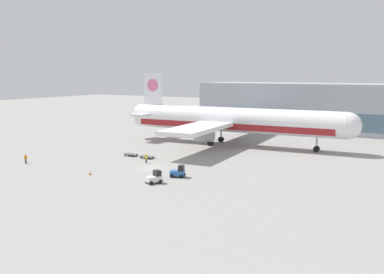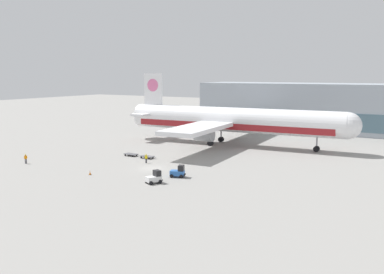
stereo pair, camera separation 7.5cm
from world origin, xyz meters
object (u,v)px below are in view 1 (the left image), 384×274
at_px(baggage_tug_mid, 178,172).
at_px(baggage_dolly_lead, 131,154).
at_px(baggage_tug_foreground, 155,178).
at_px(ground_crew_far, 146,158).
at_px(airplane_main, 229,121).
at_px(ground_crew_near, 26,158).
at_px(baggage_dolly_second, 147,156).
at_px(traffic_cone_near, 90,173).

distance_m(baggage_tug_mid, baggage_dolly_lead, 20.93).
relative_size(baggage_tug_foreground, ground_crew_far, 1.55).
xyz_separation_m(airplane_main, baggage_tug_mid, (7.11, -33.25, -4.96)).
height_order(ground_crew_near, ground_crew_far, ground_crew_near).
bearing_deg(baggage_dolly_lead, ground_crew_far, -26.72).
distance_m(baggage_dolly_second, ground_crew_near, 23.07).
bearing_deg(baggage_tug_mid, traffic_cone_near, -175.81).
bearing_deg(ground_crew_near, baggage_tug_mid, -46.33).
distance_m(airplane_main, ground_crew_far, 27.81).
relative_size(baggage_dolly_second, ground_crew_far, 2.07).
bearing_deg(airplane_main, traffic_cone_near, -103.58).
bearing_deg(ground_crew_far, baggage_tug_mid, -37.00).
xyz_separation_m(baggage_tug_mid, baggage_dolly_lead, (-18.26, 10.20, -0.49)).
distance_m(baggage_dolly_lead, baggage_dolly_second, 4.36).
distance_m(baggage_tug_foreground, baggage_dolly_second, 19.86).
xyz_separation_m(baggage_dolly_lead, ground_crew_near, (-12.34, -16.16, 0.70)).
xyz_separation_m(baggage_tug_foreground, baggage_tug_mid, (1.08, 5.21, 0.00)).
distance_m(baggage_dolly_lead, ground_crew_near, 20.35).
distance_m(baggage_tug_foreground, traffic_cone_near, 12.63).
height_order(baggage_tug_foreground, baggage_dolly_lead, baggage_tug_foreground).
xyz_separation_m(baggage_tug_foreground, baggage_dolly_second, (-12.83, 15.16, -0.49)).
bearing_deg(baggage_tug_mid, ground_crew_near, 170.26).
height_order(baggage_tug_foreground, baggage_dolly_second, baggage_tug_foreground).
distance_m(airplane_main, baggage_tug_foreground, 39.24).
xyz_separation_m(ground_crew_near, traffic_cone_near, (16.95, -0.39, -0.71)).
height_order(baggage_dolly_second, traffic_cone_near, traffic_cone_near).
relative_size(baggage_tug_foreground, traffic_cone_near, 3.57).
xyz_separation_m(baggage_dolly_second, ground_crew_near, (-16.69, -15.91, 0.70)).
xyz_separation_m(airplane_main, ground_crew_near, (-23.50, -39.21, -4.75)).
height_order(airplane_main, baggage_dolly_second, airplane_main).
xyz_separation_m(baggage_dolly_lead, baggage_dolly_second, (4.35, -0.26, 0.00)).
bearing_deg(baggage_dolly_second, airplane_main, 77.02).
distance_m(baggage_tug_foreground, baggage_dolly_lead, 23.09).
distance_m(ground_crew_far, traffic_cone_near, 12.76).
bearing_deg(airplane_main, baggage_tug_foreground, -85.29).
relative_size(airplane_main, traffic_cone_near, 73.89).
distance_m(baggage_tug_mid, traffic_cone_near, 15.06).
height_order(baggage_tug_foreground, ground_crew_near, baggage_tug_foreground).
distance_m(airplane_main, ground_crew_near, 45.95).
xyz_separation_m(baggage_dolly_lead, traffic_cone_near, (4.61, -16.55, -0.00)).
bearing_deg(baggage_dolly_second, baggage_tug_foreground, -46.47).
distance_m(ground_crew_near, ground_crew_far, 22.81).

